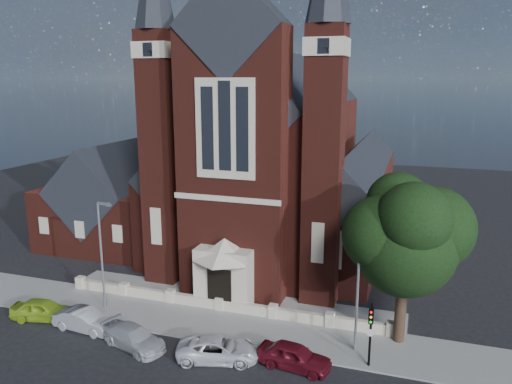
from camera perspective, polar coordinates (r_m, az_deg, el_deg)
ground at (r=44.55m, az=0.09°, el=-8.80°), size 120.00×120.00×0.00m
pavement_strip at (r=35.63m, az=-5.39°, el=-14.69°), size 60.00×5.00×0.12m
forecourt_paving at (r=38.93m, az=-2.98°, el=-12.14°), size 26.00×3.00×0.14m
forecourt_wall at (r=37.26m, az=-4.12°, el=-13.36°), size 24.00×0.40×0.90m
church at (r=49.70m, az=2.98°, el=3.28°), size 20.01×34.90×29.20m
parish_hall at (r=52.78m, az=-15.57°, el=-1.25°), size 12.00×12.20×10.24m
street_tree at (r=31.49m, az=16.87°, el=-5.24°), size 6.40×6.60×10.70m
street_lamp_left at (r=37.13m, az=-17.18°, el=-6.34°), size 1.16×0.22×8.09m
street_lamp_right at (r=30.83m, az=11.75°, el=-10.02°), size 1.16×0.22×8.09m
traffic_signal at (r=30.19m, az=12.97°, el=-14.83°), size 0.28×0.42×4.00m
car_lime_van at (r=38.58m, az=-23.19°, el=-12.26°), size 4.62×2.63×1.48m
car_silver_a at (r=36.13m, az=-18.97°, el=-13.68°), size 4.48×1.83×1.45m
car_silver_b at (r=33.25m, az=-13.80°, el=-15.85°), size 5.02×3.33×1.35m
car_white_suv at (r=31.22m, az=-4.32°, el=-17.49°), size 5.36×3.48×1.37m
car_dark_red at (r=30.48m, az=4.41°, el=-18.20°), size 4.53×2.30×1.48m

